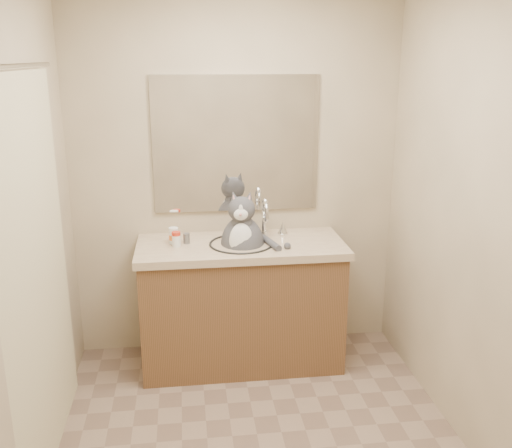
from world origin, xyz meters
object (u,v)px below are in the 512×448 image
at_px(cat, 243,241).
at_px(grey_canister, 187,238).
at_px(pill_bottle_redcap, 176,239).
at_px(pill_bottle_orange, 174,236).

xyz_separation_m(cat, grey_canister, (-0.36, 0.05, 0.01)).
bearing_deg(pill_bottle_redcap, cat, 0.06).
distance_m(pill_bottle_redcap, pill_bottle_orange, 0.07).
height_order(pill_bottle_redcap, pill_bottle_orange, pill_bottle_orange).
distance_m(pill_bottle_redcap, grey_canister, 0.09).
xyz_separation_m(cat, pill_bottle_orange, (-0.44, 0.06, 0.03)).
height_order(cat, pill_bottle_orange, cat).
relative_size(pill_bottle_redcap, pill_bottle_orange, 0.91).
distance_m(cat, pill_bottle_redcap, 0.42).
relative_size(pill_bottle_orange, grey_canister, 1.57).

